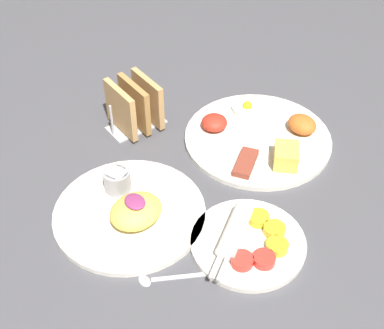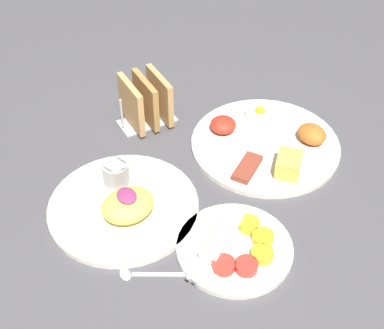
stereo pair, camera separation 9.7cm
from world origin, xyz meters
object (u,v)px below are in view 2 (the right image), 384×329
Objects in this scene: plate_foreground at (124,203)px; plate_breakfast at (267,143)px; plate_condiments at (234,246)px; toast_rack at (146,102)px.

plate_breakfast is at bearing 93.16° from plate_foreground.
plate_condiments is at bearing 34.90° from plate_foreground.
plate_foreground is (0.02, -0.31, 0.00)m from plate_breakfast.
plate_breakfast reaches higher than plate_condiments.
toast_rack reaches higher than plate_condiments.
plate_breakfast is at bearing 42.24° from toast_rack.
toast_rack reaches higher than plate_foreground.
plate_foreground reaches higher than plate_condiments.
plate_breakfast is 0.27m from plate_condiments.
plate_condiments is 0.21m from plate_foreground.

